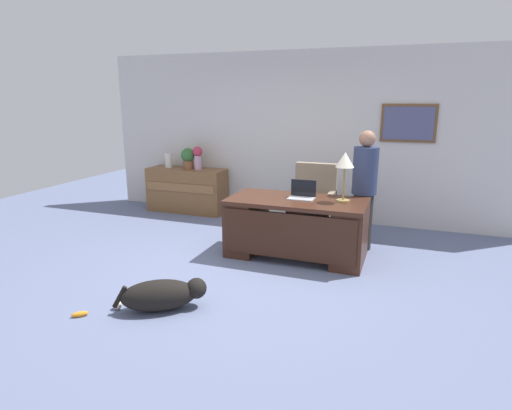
% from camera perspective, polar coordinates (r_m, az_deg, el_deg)
% --- Properties ---
extents(ground_plane, '(12.00, 12.00, 0.00)m').
position_cam_1_polar(ground_plane, '(4.94, -1.43, -9.26)').
color(ground_plane, slate).
extents(back_wall, '(7.00, 0.16, 2.70)m').
position_cam_1_polar(back_wall, '(7.03, 6.53, 9.11)').
color(back_wall, silver).
rests_on(back_wall, ground_plane).
extents(desk, '(1.70, 0.84, 0.74)m').
position_cam_1_polar(desk, '(5.35, 5.39, -2.84)').
color(desk, '#422316').
rests_on(desk, ground_plane).
extents(credenza, '(1.39, 0.50, 0.77)m').
position_cam_1_polar(credenza, '(7.60, -9.26, 2.00)').
color(credenza, brown).
rests_on(credenza, ground_plane).
extents(armchair, '(0.60, 0.59, 1.06)m').
position_cam_1_polar(armchair, '(6.13, 7.67, 0.02)').
color(armchair, gray).
rests_on(armchair, ground_plane).
extents(person_standing, '(0.32, 0.32, 1.57)m').
position_cam_1_polar(person_standing, '(5.70, 14.33, 1.99)').
color(person_standing, '#262323').
rests_on(person_standing, ground_plane).
extents(dog_lying, '(0.78, 0.63, 0.30)m').
position_cam_1_polar(dog_lying, '(4.20, -12.42, -11.69)').
color(dog_lying, black).
rests_on(dog_lying, ground_plane).
extents(laptop, '(0.32, 0.22, 0.22)m').
position_cam_1_polar(laptop, '(5.33, 6.24, 1.49)').
color(laptop, '#B2B5BA').
rests_on(laptop, desk).
extents(desk_lamp, '(0.22, 0.22, 0.60)m').
position_cam_1_polar(desk_lamp, '(5.15, 11.86, 5.55)').
color(desk_lamp, '#9E8447').
rests_on(desk_lamp, desk).
extents(vase_with_flowers, '(0.17, 0.17, 0.39)m').
position_cam_1_polar(vase_with_flowers, '(7.38, -7.84, 6.49)').
color(vase_with_flowers, '#CA9DBD').
rests_on(vase_with_flowers, credenza).
extents(vase_empty, '(0.13, 0.13, 0.25)m').
position_cam_1_polar(vase_empty, '(7.68, -11.66, 5.90)').
color(vase_empty, silver).
rests_on(vase_empty, credenza).
extents(potted_plant, '(0.24, 0.24, 0.36)m').
position_cam_1_polar(potted_plant, '(7.48, -9.13, 6.33)').
color(potted_plant, brown).
rests_on(potted_plant, credenza).
extents(dog_toy_ball, '(0.08, 0.08, 0.08)m').
position_cam_1_polar(dog_toy_ball, '(4.37, -18.13, -12.66)').
color(dog_toy_ball, beige).
rests_on(dog_toy_ball, ground_plane).
extents(dog_toy_bone, '(0.15, 0.14, 0.05)m').
position_cam_1_polar(dog_toy_bone, '(4.36, -22.61, -13.39)').
color(dog_toy_bone, orange).
rests_on(dog_toy_bone, ground_plane).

